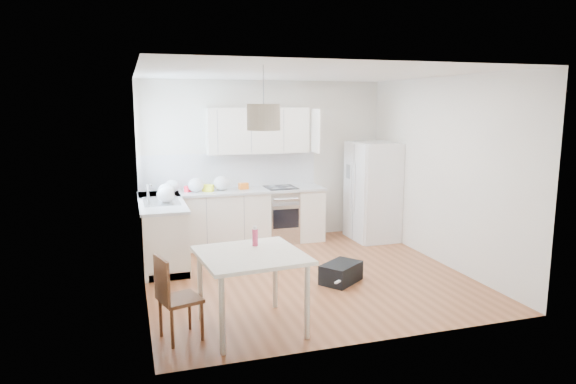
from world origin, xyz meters
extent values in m
plane|color=brown|center=(0.00, 0.00, 0.00)|extent=(4.20, 4.20, 0.00)
plane|color=white|center=(0.00, 0.00, 2.70)|extent=(4.20, 4.20, 0.00)
plane|color=silver|center=(0.00, 2.10, 1.35)|extent=(4.20, 0.00, 4.20)
plane|color=silver|center=(-2.10, 0.00, 1.35)|extent=(0.00, 4.20, 4.20)
plane|color=silver|center=(2.10, 0.00, 1.35)|extent=(0.00, 4.20, 4.20)
cube|color=#BFE0F9|center=(-2.09, 1.15, 1.75)|extent=(0.02, 1.00, 1.00)
cube|color=silver|center=(-0.60, 1.80, 0.44)|extent=(3.00, 0.60, 0.88)
cube|color=silver|center=(-1.80, 1.20, 0.44)|extent=(0.60, 1.80, 0.88)
cube|color=silver|center=(-0.60, 1.80, 0.90)|extent=(3.02, 0.64, 0.04)
cube|color=silver|center=(-1.80, 1.20, 0.90)|extent=(0.64, 1.82, 0.04)
cube|color=white|center=(-0.60, 2.09, 1.21)|extent=(3.00, 0.01, 0.58)
cube|color=white|center=(-2.09, 1.20, 1.21)|extent=(0.01, 1.80, 0.58)
cube|color=silver|center=(-0.15, 1.94, 1.88)|extent=(1.70, 0.32, 0.75)
cube|color=beige|center=(-1.08, -1.44, 0.79)|extent=(1.12, 1.12, 0.04)
cylinder|color=silver|center=(-1.47, -1.91, 0.39)|extent=(0.05, 0.05, 0.77)
cylinder|color=silver|center=(-0.61, -1.83, 0.39)|extent=(0.05, 0.05, 0.77)
cylinder|color=silver|center=(-1.56, -1.05, 0.39)|extent=(0.05, 0.05, 0.77)
cylinder|color=silver|center=(-0.69, -0.97, 0.39)|extent=(0.05, 0.05, 0.77)
cylinder|color=#DA3C67|center=(-0.97, -1.18, 0.92)|extent=(0.08, 0.08, 0.22)
cube|color=black|center=(0.36, -0.42, 0.13)|extent=(0.66, 0.62, 0.25)
cylinder|color=#C1B095|center=(-0.89, -1.25, 2.18)|extent=(0.44, 0.44, 0.27)
ellipsoid|color=silver|center=(-1.59, 1.87, 1.02)|extent=(0.23, 0.19, 0.21)
ellipsoid|color=silver|center=(-1.22, 1.78, 1.03)|extent=(0.25, 0.21, 0.23)
ellipsoid|color=silver|center=(-0.80, 1.81, 1.04)|extent=(0.27, 0.23, 0.24)
ellipsoid|color=silver|center=(-1.71, 1.38, 1.03)|extent=(0.25, 0.21, 0.22)
ellipsoid|color=silver|center=(-1.74, 1.02, 1.03)|extent=(0.25, 0.21, 0.22)
cube|color=#CE5912|center=(-0.43, 1.83, 0.97)|extent=(0.17, 0.12, 0.11)
cube|color=#FEFF28|center=(-1.02, 1.79, 0.98)|extent=(0.19, 0.18, 0.11)
cube|color=red|center=(-1.32, 1.86, 0.97)|extent=(0.17, 0.15, 0.10)
camera|label=1|loc=(-2.23, -6.36, 2.32)|focal=32.00mm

